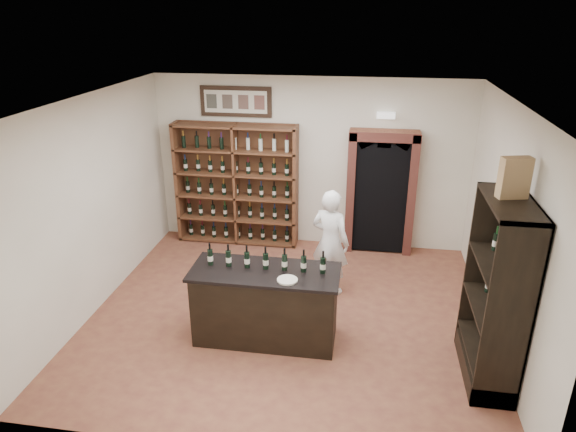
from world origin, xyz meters
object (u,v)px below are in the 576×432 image
(shopkeeper, at_px, (330,242))
(side_cabinet, at_px, (494,320))
(wine_shelf, at_px, (237,184))
(tasting_counter, at_px, (266,305))
(wine_crate, at_px, (514,178))
(counter_bottle_0, at_px, (210,257))

(shopkeeper, bearing_deg, side_cabinet, 162.28)
(wine_shelf, bearing_deg, tasting_counter, -69.44)
(wine_shelf, xyz_separation_m, wine_crate, (3.80, -3.13, 1.32))
(counter_bottle_0, bearing_deg, wine_shelf, 97.52)
(side_cabinet, bearing_deg, wine_shelf, 139.79)
(tasting_counter, distance_m, shopkeeper, 1.56)
(side_cabinet, bearing_deg, counter_bottle_0, 174.12)
(wine_shelf, distance_m, wine_crate, 5.10)
(wine_shelf, distance_m, tasting_counter, 3.19)
(tasting_counter, distance_m, counter_bottle_0, 0.95)
(tasting_counter, distance_m, wine_crate, 3.32)
(counter_bottle_0, height_order, side_cabinet, side_cabinet)
(counter_bottle_0, distance_m, wine_crate, 3.67)
(tasting_counter, relative_size, wine_crate, 4.27)
(side_cabinet, bearing_deg, tasting_counter, 173.72)
(side_cabinet, distance_m, shopkeeper, 2.60)
(wine_crate, bearing_deg, counter_bottle_0, 161.76)
(wine_shelf, bearing_deg, side_cabinet, -40.21)
(tasting_counter, xyz_separation_m, counter_bottle_0, (-0.72, 0.05, 0.61))
(side_cabinet, relative_size, shopkeeper, 1.35)
(wine_shelf, relative_size, tasting_counter, 1.17)
(side_cabinet, height_order, shopkeeper, side_cabinet)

